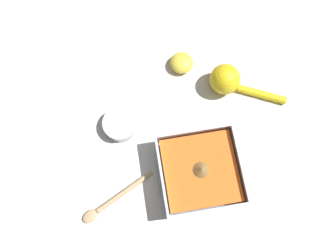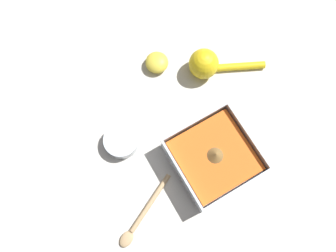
{
  "view_description": "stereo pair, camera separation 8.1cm",
  "coord_description": "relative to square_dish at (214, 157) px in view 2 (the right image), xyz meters",
  "views": [
    {
      "loc": [
        0.1,
        0.13,
        0.82
      ],
      "look_at": [
        0.07,
        -0.09,
        0.04
      ],
      "focal_mm": 35.0,
      "sensor_mm": 36.0,
      "label": 1
    },
    {
      "loc": [
        0.18,
        0.11,
        0.82
      ],
      "look_at": [
        0.07,
        -0.09,
        0.04
      ],
      "focal_mm": 35.0,
      "sensor_mm": 36.0,
      "label": 2
    }
  ],
  "objects": [
    {
      "name": "ground_plane",
      "position": [
        -0.01,
        -0.03,
        -0.03
      ],
      "size": [
        4.0,
        4.0,
        0.0
      ],
      "primitive_type": "plane",
      "color": "beige"
    },
    {
      "name": "square_dish",
      "position": [
        0.0,
        0.0,
        0.0
      ],
      "size": [
        0.19,
        0.19,
        0.07
      ],
      "color": "silver",
      "rests_on": "ground_plane"
    },
    {
      "name": "spice_bowl",
      "position": [
        0.18,
        -0.15,
        -0.01
      ],
      "size": [
        0.09,
        0.09,
        0.03
      ],
      "color": "silver",
      "rests_on": "ground_plane"
    },
    {
      "name": "lemon_squeezer",
      "position": [
        -0.12,
        -0.22,
        0.01
      ],
      "size": [
        0.2,
        0.12,
        0.08
      ],
      "rotation": [
        0.0,
        0.0,
        5.83
      ],
      "color": "yellow",
      "rests_on": "ground_plane"
    },
    {
      "name": "lemon_half",
      "position": [
        -0.01,
        -0.3,
        -0.01
      ],
      "size": [
        0.06,
        0.06,
        0.03
      ],
      "color": "yellow",
      "rests_on": "ground_plane"
    },
    {
      "name": "wooden_spoon",
      "position": [
        0.22,
        0.03,
        -0.02
      ],
      "size": [
        0.19,
        0.11,
        0.01
      ],
      "rotation": [
        0.0,
        0.0,
        0.46
      ],
      "color": "tan",
      "rests_on": "ground_plane"
    }
  ]
}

